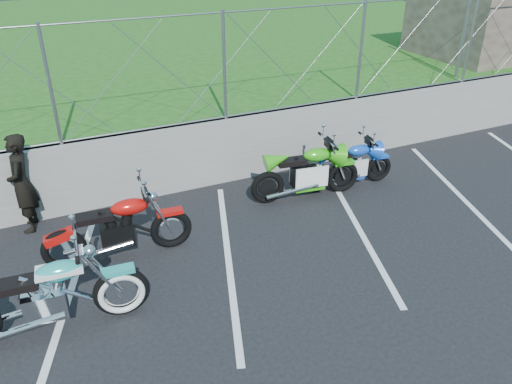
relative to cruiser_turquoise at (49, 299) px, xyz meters
name	(u,v)px	position (x,y,z in m)	size (l,w,h in m)	color
ground	(255,295)	(2.60, -0.45, -0.50)	(90.00, 90.00, 0.00)	black
retaining_wall	(178,159)	(2.60, 3.05, 0.15)	(30.00, 0.22, 1.30)	slate
grass_field	(95,51)	(2.60, 13.05, 0.15)	(30.00, 20.00, 1.30)	#1E4F15
stone_building	(508,19)	(13.10, 5.05, 1.70)	(5.00, 3.00, 1.80)	brown
chain_link_fence	(171,73)	(2.60, 3.05, 1.80)	(28.00, 0.03, 2.00)	gray
sign_pole	(468,13)	(9.80, 3.45, 2.30)	(0.08, 0.08, 3.00)	gray
parking_lines	(295,239)	(3.80, 0.55, -0.50)	(18.29, 4.31, 0.01)	silver
cruiser_turquoise	(49,299)	(0.00, 0.00, 0.00)	(2.52, 0.79, 1.25)	black
naked_orange	(120,230)	(1.12, 1.24, -0.02)	(2.28, 0.77, 1.13)	black
sportbike_green	(308,174)	(4.70, 1.73, -0.02)	(2.15, 0.77, 1.12)	black
sportbike_blue	(351,166)	(5.71, 1.79, -0.08)	(1.87, 0.66, 0.97)	black
person_standing	(22,184)	(-0.14, 2.75, 0.35)	(0.62, 0.41, 1.71)	black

